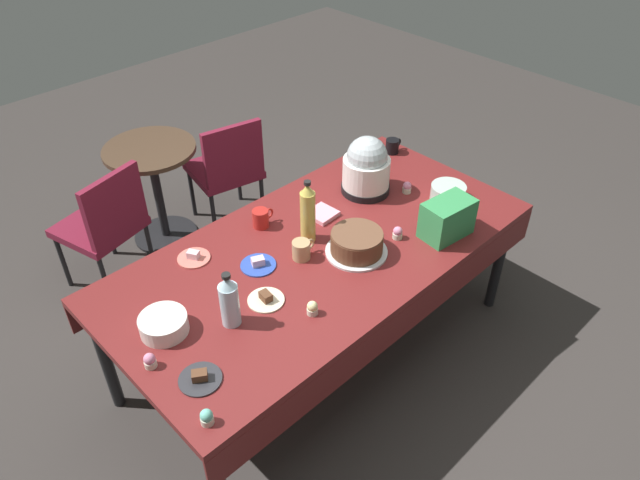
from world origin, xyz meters
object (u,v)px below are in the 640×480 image
(dessert_plate_coral, at_px, (194,257))
(cupcake_vanilla, at_px, (398,233))
(cupcake_cocoa, at_px, (150,361))
(slow_cooker, at_px, (366,167))
(potluck_table, at_px, (320,257))
(soda_bottle_water, at_px, (229,301))
(round_cafe_table, at_px, (155,177))
(coffee_mug_red, at_px, (261,218))
(soda_bottle_ginger_ale, at_px, (308,213))
(cupcake_lemon, at_px, (407,188))
(cupcake_mint, at_px, (312,308))
(cupcake_berry, at_px, (207,417))
(maroon_chair_right, at_px, (228,167))
(frosted_layer_cake, at_px, (357,243))
(dessert_plate_cream, at_px, (266,299))
(coffee_mug_black, at_px, (393,146))
(maroon_chair_left, at_px, (105,222))
(dessert_plate_cobalt, at_px, (258,264))
(glass_salad_bowl, at_px, (448,193))
(dessert_plate_charcoal, at_px, (200,378))
(ceramic_snack_bowl, at_px, (164,324))
(soda_carton, at_px, (447,218))
(coffee_mug_tan, at_px, (302,250))

(dessert_plate_coral, xyz_separation_m, cupcake_vanilla, (0.84, -0.59, 0.02))
(cupcake_cocoa, bearing_deg, slow_cooker, 9.57)
(potluck_table, bearing_deg, dessert_plate_coral, 143.66)
(dessert_plate_coral, relative_size, soda_bottle_water, 0.59)
(cupcake_vanilla, distance_m, round_cafe_table, 1.82)
(coffee_mug_red, bearing_deg, soda_bottle_ginger_ale, -68.59)
(cupcake_lemon, distance_m, cupcake_mint, 1.09)
(cupcake_berry, distance_m, coffee_mug_red, 1.21)
(cupcake_mint, relative_size, maroon_chair_right, 0.08)
(cupcake_mint, xyz_separation_m, soda_bottle_ginger_ale, (0.35, 0.40, 0.13))
(slow_cooker, height_order, cupcake_cocoa, slow_cooker)
(frosted_layer_cake, height_order, dessert_plate_cream, frosted_layer_cake)
(cupcake_berry, height_order, coffee_mug_black, coffee_mug_black)
(slow_cooker, xyz_separation_m, soda_bottle_water, (-1.17, -0.29, -0.03))
(dessert_plate_cream, xyz_separation_m, soda_bottle_water, (-0.19, 0.00, 0.12))
(dessert_plate_cream, bearing_deg, dessert_plate_coral, 97.64)
(coffee_mug_black, height_order, maroon_chair_left, maroon_chair_left)
(soda_bottle_ginger_ale, relative_size, coffee_mug_black, 2.84)
(dessert_plate_cobalt, bearing_deg, slow_cooker, 5.60)
(glass_salad_bowl, distance_m, cupcake_lemon, 0.23)
(dessert_plate_charcoal, bearing_deg, dessert_plate_coral, 57.22)
(slow_cooker, xyz_separation_m, soda_bottle_ginger_ale, (-0.54, -0.10, 0.01))
(cupcake_cocoa, bearing_deg, soda_bottle_ginger_ale, 9.13)
(slow_cooker, distance_m, soda_bottle_water, 1.21)
(dessert_plate_charcoal, distance_m, soda_bottle_water, 0.34)
(dessert_plate_cream, distance_m, coffee_mug_red, 0.57)
(cupcake_cocoa, distance_m, soda_bottle_ginger_ale, 1.04)
(dessert_plate_cobalt, height_order, coffee_mug_black, coffee_mug_black)
(dessert_plate_coral, xyz_separation_m, cupcake_berry, (-0.50, -0.81, 0.02))
(dessert_plate_charcoal, bearing_deg, cupcake_lemon, 9.96)
(frosted_layer_cake, height_order, coffee_mug_black, frosted_layer_cake)
(ceramic_snack_bowl, bearing_deg, glass_salad_bowl, -8.23)
(coffee_mug_black, bearing_deg, cupcake_cocoa, -167.59)
(potluck_table, bearing_deg, soda_carton, -34.20)
(cupcake_cocoa, bearing_deg, round_cafe_table, 59.05)
(glass_salad_bowl, bearing_deg, cupcake_berry, -171.87)
(potluck_table, height_order, coffee_mug_black, coffee_mug_black)
(potluck_table, relative_size, glass_salad_bowl, 11.40)
(ceramic_snack_bowl, bearing_deg, frosted_layer_cake, -12.07)
(cupcake_berry, height_order, maroon_chair_right, maroon_chair_right)
(potluck_table, bearing_deg, coffee_mug_tan, 175.58)
(soda_bottle_water, xyz_separation_m, soda_carton, (1.17, -0.27, -0.03))
(dessert_plate_charcoal, bearing_deg, soda_bottle_water, 30.25)
(dessert_plate_cobalt, relative_size, dessert_plate_charcoal, 1.00)
(dessert_plate_charcoal, bearing_deg, cupcake_vanilla, 2.19)
(frosted_layer_cake, relative_size, round_cafe_table, 0.43)
(cupcake_vanilla, bearing_deg, coffee_mug_red, 127.47)
(potluck_table, height_order, dessert_plate_cream, dessert_plate_cream)
(dessert_plate_charcoal, distance_m, cupcake_mint, 0.57)
(slow_cooker, relative_size, round_cafe_table, 0.47)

